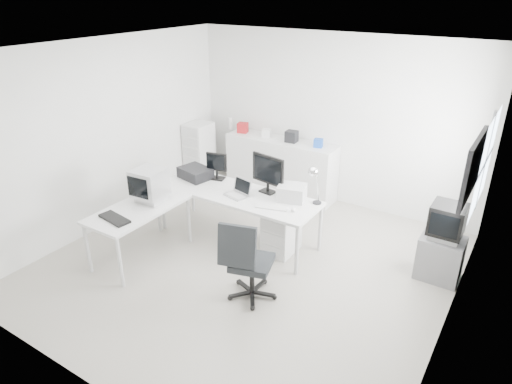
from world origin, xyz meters
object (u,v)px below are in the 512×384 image
Objects in this scene: crt_tv at (447,222)px; sideboard at (281,167)px; main_desk at (238,216)px; office_chair at (252,259)px; laptop at (236,189)px; inkjet_printer at (195,173)px; crt_monitor at (150,184)px; drawer_pedestal at (281,232)px; side_desk at (141,232)px; lcd_monitor_large at (268,174)px; laser_printer at (292,193)px; filing_cabinet at (200,154)px; lcd_monitor_small at (217,167)px; tv_cabinet at (440,258)px.

crt_tv is 0.25× the size of sideboard.
main_desk is 2.29× the size of office_chair.
office_chair reaches higher than laptop.
inkjet_printer is 0.96m from crt_monitor.
office_chair is at bearing -138.23° from crt_tv.
crt_tv reaches higher than drawer_pedestal.
crt_monitor is 0.25× the size of sideboard.
laptop is at bearing 116.61° from office_chair.
office_chair is at bearing 2.26° from side_desk.
lcd_monitor_large is at bearing 150.26° from drawer_pedestal.
laptop reaches higher than inkjet_printer.
filing_cabinet is (-2.53, 1.11, -0.27)m from laser_printer.
lcd_monitor_large is 1.53× the size of laser_printer.
side_desk is 2.90m from sideboard.
laptop is at bearing -63.43° from main_desk.
inkjet_printer reaches higher than drawer_pedestal.
lcd_monitor_small is at bearing 163.40° from laptop.
lcd_monitor_large is at bearing 160.41° from laser_printer.
sideboard is (0.56, 2.85, 0.13)m from side_desk.
tv_cabinet is at bearing -4.86° from laser_printer.
sideboard is at bearing 108.91° from laser_printer.
laptop is (-0.30, -0.35, -0.17)m from lcd_monitor_large.
lcd_monitor_large is 1.49m from office_chair.
filing_cabinet reaches higher than laser_printer.
filing_cabinet is at bearing 170.52° from tv_cabinet.
side_desk is 1.50m from lcd_monitor_small.
laptop is at bearing -170.74° from laser_printer.
laser_printer is at bearing -23.74° from filing_cabinet.
laser_printer is 0.35× the size of office_chair.
lcd_monitor_large is at bearing 63.05° from laptop.
filing_cabinet reaches higher than office_chair.
crt_tv is 0.43× the size of filing_cabinet.
main_desk is 0.92m from laser_printer.
sideboard is at bearing 78.84° from side_desk.
laser_printer is at bearing 81.17° from office_chair.
sideboard is (0.56, 2.60, -0.50)m from crt_monitor.
laptop is 0.77m from laser_printer.
laptop is (-0.65, -0.15, 0.56)m from drawer_pedestal.
office_chair is (0.86, -0.93, -0.34)m from laptop.
filing_cabinet is (-1.23, 1.08, -0.37)m from lcd_monitor_small.
crt_monitor is 3.91m from tv_cabinet.
crt_tv is (3.57, 1.68, 0.42)m from side_desk.
crt_tv reaches higher than main_desk.
lcd_monitor_large is at bearing -172.00° from tv_cabinet.
drawer_pedestal is 1.63× the size of laser_printer.
lcd_monitor_large reaches higher than main_desk.
sideboard is at bearing 120.22° from drawer_pedestal.
crt_monitor is 0.88× the size of tv_cabinet.
laser_printer is at bearing -14.83° from lcd_monitor_small.
laptop reaches higher than main_desk.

